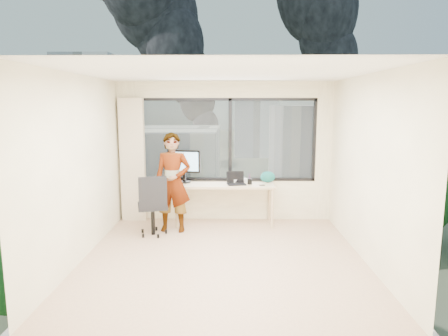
{
  "coord_description": "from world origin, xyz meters",
  "views": [
    {
      "loc": [
        0.1,
        -5.44,
        2.19
      ],
      "look_at": [
        0.0,
        1.0,
        1.15
      ],
      "focal_mm": 31.87,
      "sensor_mm": 36.0,
      "label": 1
    }
  ],
  "objects_px": {
    "laptop": "(237,179)",
    "game_console": "(239,180)",
    "monitor": "(184,166)",
    "desk": "(225,204)",
    "chair": "(152,204)",
    "handbag": "(268,177)",
    "person": "(173,182)"
  },
  "relations": [
    {
      "from": "laptop",
      "to": "game_console",
      "type": "bearing_deg",
      "value": 67.0
    },
    {
      "from": "monitor",
      "to": "laptop",
      "type": "relative_size",
      "value": 1.8
    },
    {
      "from": "desk",
      "to": "monitor",
      "type": "xyz_separation_m",
      "value": [
        -0.75,
        0.13,
        0.68
      ]
    },
    {
      "from": "chair",
      "to": "desk",
      "type": "bearing_deg",
      "value": 13.76
    },
    {
      "from": "desk",
      "to": "handbag",
      "type": "distance_m",
      "value": 0.94
    },
    {
      "from": "desk",
      "to": "game_console",
      "type": "bearing_deg",
      "value": 34.69
    },
    {
      "from": "person",
      "to": "monitor",
      "type": "xyz_separation_m",
      "value": [
        0.14,
        0.55,
        0.2
      ]
    },
    {
      "from": "person",
      "to": "game_console",
      "type": "bearing_deg",
      "value": 32.21
    },
    {
      "from": "person",
      "to": "monitor",
      "type": "height_order",
      "value": "person"
    },
    {
      "from": "game_console",
      "to": "laptop",
      "type": "bearing_deg",
      "value": -122.01
    },
    {
      "from": "desk",
      "to": "person",
      "type": "distance_m",
      "value": 1.09
    },
    {
      "from": "desk",
      "to": "laptop",
      "type": "xyz_separation_m",
      "value": [
        0.22,
        -0.06,
        0.48
      ]
    },
    {
      "from": "monitor",
      "to": "laptop",
      "type": "bearing_deg",
      "value": -2.52
    },
    {
      "from": "desk",
      "to": "monitor",
      "type": "distance_m",
      "value": 1.02
    },
    {
      "from": "desk",
      "to": "person",
      "type": "xyz_separation_m",
      "value": [
        -0.89,
        -0.42,
        0.48
      ]
    },
    {
      "from": "laptop",
      "to": "handbag",
      "type": "height_order",
      "value": "same"
    },
    {
      "from": "desk",
      "to": "handbag",
      "type": "height_order",
      "value": "handbag"
    },
    {
      "from": "desk",
      "to": "handbag",
      "type": "bearing_deg",
      "value": 10.69
    },
    {
      "from": "chair",
      "to": "person",
      "type": "xyz_separation_m",
      "value": [
        0.32,
        0.22,
        0.33
      ]
    },
    {
      "from": "chair",
      "to": "handbag",
      "type": "xyz_separation_m",
      "value": [
        2.0,
        0.79,
        0.33
      ]
    },
    {
      "from": "monitor",
      "to": "game_console",
      "type": "xyz_separation_m",
      "value": [
        1.02,
        0.06,
        -0.27
      ]
    },
    {
      "from": "monitor",
      "to": "desk",
      "type": "bearing_deg",
      "value": -1.17
    },
    {
      "from": "desk",
      "to": "game_console",
      "type": "xyz_separation_m",
      "value": [
        0.27,
        0.19,
        0.41
      ]
    },
    {
      "from": "person",
      "to": "monitor",
      "type": "bearing_deg",
      "value": 80.6
    },
    {
      "from": "laptop",
      "to": "desk",
      "type": "bearing_deg",
      "value": 153.32
    },
    {
      "from": "game_console",
      "to": "laptop",
      "type": "relative_size",
      "value": 0.87
    },
    {
      "from": "handbag",
      "to": "desk",
      "type": "bearing_deg",
      "value": -155.78
    },
    {
      "from": "chair",
      "to": "person",
      "type": "distance_m",
      "value": 0.51
    },
    {
      "from": "chair",
      "to": "person",
      "type": "bearing_deg",
      "value": 20.09
    },
    {
      "from": "desk",
      "to": "person",
      "type": "height_order",
      "value": "person"
    },
    {
      "from": "chair",
      "to": "game_console",
      "type": "relative_size",
      "value": 3.56
    },
    {
      "from": "desk",
      "to": "person",
      "type": "relative_size",
      "value": 1.05
    }
  ]
}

